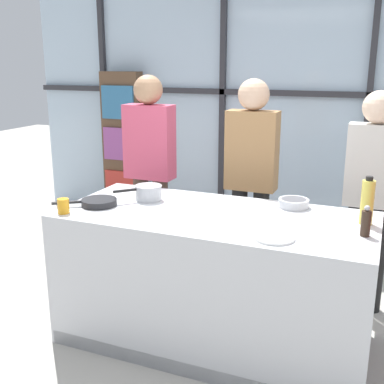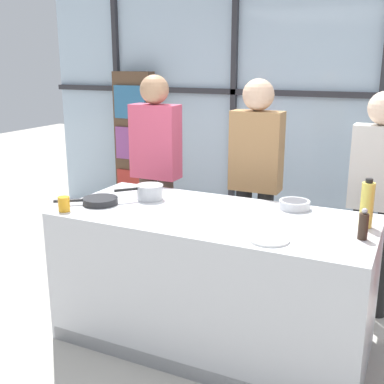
% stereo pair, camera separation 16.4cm
% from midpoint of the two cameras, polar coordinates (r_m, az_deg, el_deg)
% --- Properties ---
extents(ground_plane, '(18.00, 18.00, 0.00)m').
position_cam_midpoint_polar(ground_plane, '(3.49, 1.12, -17.03)').
color(ground_plane, '#ADA89E').
extents(back_window_wall, '(6.40, 0.10, 2.80)m').
position_cam_midpoint_polar(back_window_wall, '(5.29, 10.90, 9.97)').
color(back_window_wall, silver).
rests_on(back_window_wall, ground_plane).
extents(bookshelf, '(0.50, 0.19, 1.75)m').
position_cam_midpoint_polar(bookshelf, '(5.92, -8.97, 5.45)').
color(bookshelf, brown).
rests_on(bookshelf, ground_plane).
extents(demo_island, '(2.02, 0.92, 0.91)m').
position_cam_midpoint_polar(demo_island, '(3.27, 1.12, -10.26)').
color(demo_island, silver).
rests_on(demo_island, ground_plane).
extents(spectator_far_left, '(0.42, 0.25, 1.76)m').
position_cam_midpoint_polar(spectator_far_left, '(4.20, -6.14, 3.47)').
color(spectator_far_left, '#47382D').
rests_on(spectator_far_left, ground_plane).
extents(spectator_center_left, '(0.40, 0.24, 1.74)m').
position_cam_midpoint_polar(spectator_center_left, '(3.85, 5.82, 2.38)').
color(spectator_center_left, black).
rests_on(spectator_center_left, ground_plane).
extents(spectator_center_right, '(0.38, 0.23, 1.67)m').
position_cam_midpoint_polar(spectator_center_right, '(3.72, 19.32, 0.48)').
color(spectator_center_right, black).
rests_on(spectator_center_right, ground_plane).
extents(frying_pan, '(0.38, 0.31, 0.04)m').
position_cam_midpoint_polar(frying_pan, '(3.35, -12.45, -1.18)').
color(frying_pan, '#232326').
rests_on(frying_pan, demo_island).
extents(saucepan, '(0.28, 0.29, 0.11)m').
position_cam_midpoint_polar(saucepan, '(3.42, -6.60, -0.03)').
color(saucepan, silver).
rests_on(saucepan, demo_island).
extents(white_plate, '(0.23, 0.23, 0.01)m').
position_cam_midpoint_polar(white_plate, '(2.70, 8.00, -5.40)').
color(white_plate, white).
rests_on(white_plate, demo_island).
extents(mixing_bowl, '(0.20, 0.20, 0.06)m').
position_cam_midpoint_polar(mixing_bowl, '(3.29, 10.57, -1.26)').
color(mixing_bowl, silver).
rests_on(mixing_bowl, demo_island).
extents(oil_bottle, '(0.08, 0.08, 0.30)m').
position_cam_midpoint_polar(oil_bottle, '(3.03, 18.61, -1.12)').
color(oil_bottle, '#E0CC4C').
rests_on(oil_bottle, demo_island).
extents(pepper_grinder, '(0.05, 0.05, 0.18)m').
position_cam_midpoint_polar(pepper_grinder, '(2.83, 18.36, -3.45)').
color(pepper_grinder, '#332319').
rests_on(pepper_grinder, demo_island).
extents(juice_glass_near, '(0.08, 0.08, 0.10)m').
position_cam_midpoint_polar(juice_glass_near, '(3.23, -16.42, -1.62)').
color(juice_glass_near, orange).
rests_on(juice_glass_near, demo_island).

